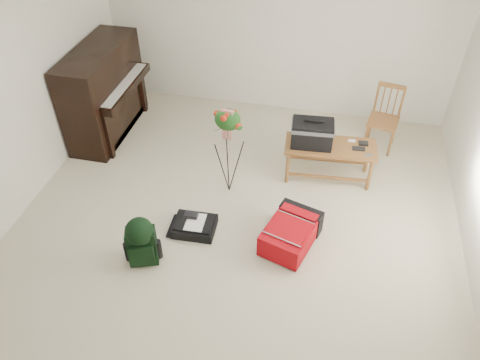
% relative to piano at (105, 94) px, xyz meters
% --- Properties ---
extents(floor, '(5.00, 5.50, 0.01)m').
position_rel_piano_xyz_m(floor, '(2.19, -1.60, -0.60)').
color(floor, beige).
rests_on(floor, ground).
extents(ceiling, '(5.00, 5.50, 0.01)m').
position_rel_piano_xyz_m(ceiling, '(2.19, -1.60, 1.90)').
color(ceiling, white).
rests_on(ceiling, wall_back).
extents(wall_back, '(5.00, 0.04, 2.50)m').
position_rel_piano_xyz_m(wall_back, '(2.19, 1.15, 0.65)').
color(wall_back, silver).
rests_on(wall_back, floor).
extents(piano, '(0.71, 1.50, 1.25)m').
position_rel_piano_xyz_m(piano, '(0.00, 0.00, 0.00)').
color(piano, black).
rests_on(piano, floor).
extents(bench, '(1.14, 0.53, 0.85)m').
position_rel_piano_xyz_m(bench, '(2.96, -0.38, 0.00)').
color(bench, '#936030').
rests_on(bench, floor).
extents(dining_chair, '(0.45, 0.45, 0.89)m').
position_rel_piano_xyz_m(dining_chair, '(3.77, 0.47, -0.17)').
color(dining_chair, '#936030').
rests_on(dining_chair, floor).
extents(red_suitcase, '(0.65, 0.81, 0.30)m').
position_rel_piano_xyz_m(red_suitcase, '(2.83, -1.56, -0.44)').
color(red_suitcase, red).
rests_on(red_suitcase, floor).
extents(black_duffel, '(0.48, 0.39, 0.20)m').
position_rel_piano_xyz_m(black_duffel, '(1.75, -1.64, -0.53)').
color(black_duffel, black).
rests_on(black_duffel, floor).
extents(green_backpack, '(0.34, 0.32, 0.59)m').
position_rel_piano_xyz_m(green_backpack, '(1.36, -2.19, -0.27)').
color(green_backpack, black).
rests_on(green_backpack, floor).
extents(flower_stand, '(0.43, 0.43, 1.21)m').
position_rel_piano_xyz_m(flower_stand, '(1.97, -0.90, -0.01)').
color(flower_stand, black).
rests_on(flower_stand, floor).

